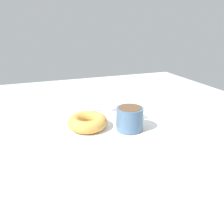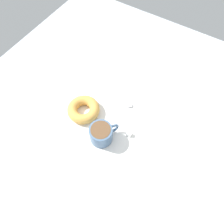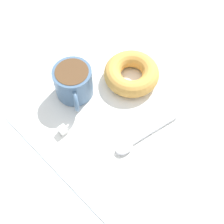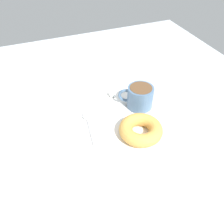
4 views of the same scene
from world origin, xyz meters
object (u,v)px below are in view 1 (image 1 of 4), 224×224
at_px(sugar_cube, 143,116).
at_px(coffee_cup, 131,118).
at_px(donut, 88,122).
at_px(spoon, 107,109).

bearing_deg(sugar_cube, coffee_cup, -140.65).
bearing_deg(sugar_cube, donut, -177.58).
relative_size(coffee_cup, spoon, 0.68).
bearing_deg(donut, spoon, 49.09).
bearing_deg(donut, sugar_cube, 2.42).
xyz_separation_m(donut, sugar_cube, (0.19, 0.01, -0.01)).
relative_size(donut, spoon, 0.81).
height_order(donut, sugar_cube, donut).
bearing_deg(coffee_cup, donut, 155.88).
relative_size(spoon, sugar_cube, 9.55).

